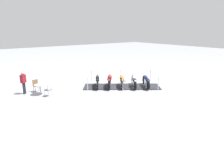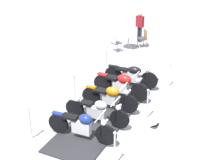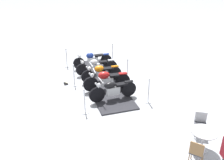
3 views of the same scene
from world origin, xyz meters
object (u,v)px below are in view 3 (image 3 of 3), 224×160
at_px(stanchion_left_mid, 127,71).
at_px(stanchion_right_rear, 85,105).
at_px(cafe_chair_across_table, 201,123).
at_px(motorcycle_navy, 92,59).
at_px(motorcycle_copper, 101,72).
at_px(stanchion_right_front, 67,61).
at_px(stanchion_right_mid, 74,78).
at_px(stanchion_left_front, 113,55).
at_px(motorcycle_chrome, 96,66).
at_px(motorcycle_maroon, 106,80).
at_px(motorcycle_black, 112,89).
at_px(stanchion_left_rear, 148,94).
at_px(info_placard, 66,83).
at_px(cafe_chair_near_table, 197,152).
at_px(cafe_table, 203,136).

height_order(stanchion_left_mid, stanchion_right_rear, stanchion_left_mid).
relative_size(stanchion_right_rear, cafe_chair_across_table, 1.23).
height_order(motorcycle_navy, motorcycle_copper, motorcycle_copper).
xyz_separation_m(stanchion_right_rear, stanchion_right_front, (4.17, -3.12, -0.01)).
xyz_separation_m(stanchion_right_mid, stanchion_left_front, (0.41, -3.80, 0.01)).
relative_size(motorcycle_chrome, motorcycle_maroon, 1.05).
height_order(motorcycle_chrome, motorcycle_black, motorcycle_black).
relative_size(stanchion_left_rear, info_placard, 2.95).
bearing_deg(stanchion_right_mid, motorcycle_chrome, -91.07).
bearing_deg(motorcycle_navy, cafe_chair_across_table, 104.68).
height_order(motorcycle_navy, cafe_chair_near_table, motorcycle_navy).
bearing_deg(motorcycle_chrome, cafe_chair_across_table, 108.70).
xyz_separation_m(motorcycle_copper, stanchion_right_rear, (-1.26, 2.66, -0.19)).
bearing_deg(cafe_chair_across_table, info_placard, -115.21).
distance_m(motorcycle_navy, info_placard, 2.45).
distance_m(motorcycle_navy, motorcycle_maroon, 2.94).
height_order(motorcycle_copper, stanchion_left_mid, stanchion_left_mid).
relative_size(motorcycle_copper, info_placard, 4.59).
bearing_deg(motorcycle_black, stanchion_right_rear, 21.10).
bearing_deg(cafe_chair_across_table, motorcycle_copper, -127.94).
xyz_separation_m(stanchion_right_front, cafe_chair_across_table, (-8.41, 1.84, 0.18)).
bearing_deg(cafe_table, stanchion_right_front, -16.48).
bearing_deg(motorcycle_copper, motorcycle_navy, -91.36).
distance_m(motorcycle_maroon, info_placard, 2.24).
bearing_deg(stanchion_left_mid, info_placard, 47.45).
distance_m(motorcycle_maroon, motorcycle_black, 0.99).
bearing_deg(motorcycle_maroon, motorcycle_copper, -87.40).
relative_size(motorcycle_chrome, stanchion_right_rear, 1.78).
bearing_deg(info_placard, stanchion_left_rear, -132.50).
xyz_separation_m(motorcycle_maroon, stanchion_left_rear, (-2.16, -0.17, -0.15)).
distance_m(stanchion_right_mid, stanchion_left_rear, 3.83).
xyz_separation_m(stanchion_right_rear, stanchion_left_front, (2.49, -5.36, 0.05)).
distance_m(motorcycle_chrome, stanchion_right_front, 2.13).
relative_size(motorcycle_black, stanchion_right_mid, 1.68).
xyz_separation_m(motorcycle_navy, cafe_chair_across_table, (-7.08, 2.55, -0.00)).
bearing_deg(motorcycle_chrome, stanchion_left_mid, 144.90).
relative_size(motorcycle_chrome, stanchion_left_front, 1.68).
relative_size(motorcycle_navy, cafe_chair_near_table, 2.09).
relative_size(motorcycle_copper, motorcycle_maroon, 0.97).
height_order(motorcycle_navy, stanchion_left_rear, stanchion_left_rear).
bearing_deg(cafe_chair_near_table, stanchion_left_front, 46.83).
bearing_deg(motorcycle_black, motorcycle_copper, -94.06).
bearing_deg(motorcycle_chrome, info_placard, 19.81).
relative_size(stanchion_left_rear, stanchion_left_mid, 1.04).
relative_size(stanchion_right_front, cafe_chair_across_table, 1.26).
distance_m(motorcycle_copper, motorcycle_black, 1.96).
bearing_deg(stanchion_left_front, cafe_chair_across_table, 148.76).
height_order(stanchion_left_rear, cafe_table, stanchion_left_rear).
bearing_deg(motorcycle_maroon, stanchion_right_rear, 52.66).
height_order(stanchion_left_rear, stanchion_right_rear, stanchion_left_rear).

